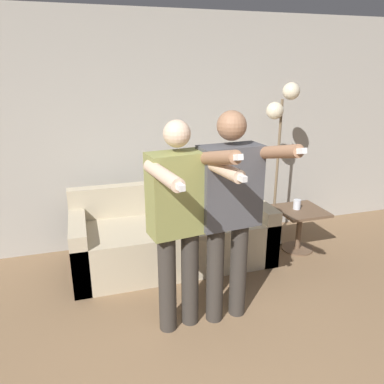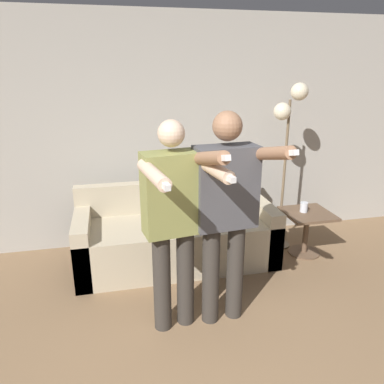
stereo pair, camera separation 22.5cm
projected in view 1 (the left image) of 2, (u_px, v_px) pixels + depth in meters
name	position (u px, v px, depth m)	size (l,w,h in m)	color
wall_back	(146.00, 134.00, 4.21)	(10.00, 0.05, 2.60)	#B7B2A8
couch	(173.00, 237.00, 4.01)	(2.07, 0.85, 0.82)	beige
person_left	(179.00, 216.00, 2.77)	(0.57, 0.73, 1.68)	#38332D
person_right	(230.00, 205.00, 2.87)	(0.59, 0.70, 1.73)	#38332D
cat	(172.00, 174.00, 4.13)	(0.41, 0.13, 0.17)	#B7AD9E
floor_lamp	(281.00, 122.00, 4.07)	(0.37, 0.25, 1.87)	#756047
side_table	(300.00, 221.00, 4.25)	(0.51, 0.51, 0.50)	brown
cup	(297.00, 204.00, 4.20)	(0.08, 0.08, 0.11)	silver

